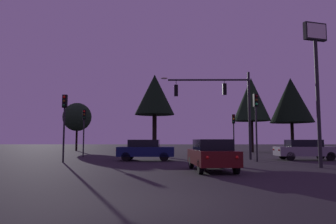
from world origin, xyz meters
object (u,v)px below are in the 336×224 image
at_px(tree_behind_sign, 291,100).
at_px(tree_right_cluster, 155,95).
at_px(traffic_light_corner_right, 234,126).
at_px(store_sign_illuminated, 316,62).
at_px(traffic_light_median, 256,114).
at_px(tree_center_horizon, 251,99).
at_px(traffic_light_far_side, 64,114).
at_px(car_crossing_left, 305,149).
at_px(traffic_signal_mast_arm, 223,99).
at_px(tree_left_far, 77,117).
at_px(traffic_light_corner_left, 84,123).
at_px(car_crossing_right, 146,150).
at_px(car_nearside_lane, 212,154).

xyz_separation_m(tree_behind_sign, tree_right_cluster, (-17.00, -9.28, -0.70)).
height_order(traffic_light_corner_right, store_sign_illuminated, store_sign_illuminated).
relative_size(traffic_light_median, tree_behind_sign, 0.50).
height_order(tree_center_horizon, tree_right_cluster, tree_center_horizon).
distance_m(traffic_light_median, tree_right_cluster, 11.41).
height_order(traffic_light_far_side, car_crossing_left, traffic_light_far_side).
height_order(traffic_signal_mast_arm, tree_left_far, traffic_signal_mast_arm).
bearing_deg(store_sign_illuminated, traffic_light_corner_right, 97.90).
bearing_deg(car_crossing_left, traffic_light_far_side, -172.10).
bearing_deg(tree_center_horizon, tree_right_cluster, -143.14).
xyz_separation_m(traffic_light_far_side, store_sign_illuminated, (15.33, -4.08, 2.58)).
relative_size(car_crossing_left, tree_left_far, 0.66).
distance_m(traffic_signal_mast_arm, car_crossing_left, 7.19).
bearing_deg(tree_behind_sign, tree_left_far, 170.44).
bearing_deg(car_crossing_left, tree_behind_sign, 71.02).
distance_m(traffic_light_median, tree_left_far, 29.46).
xyz_separation_m(traffic_light_corner_left, tree_right_cluster, (6.25, 2.05, 2.87)).
height_order(traffic_light_median, store_sign_illuminated, store_sign_illuminated).
bearing_deg(store_sign_illuminated, tree_right_cluster, 126.61).
relative_size(car_crossing_right, tree_left_far, 0.62).
relative_size(traffic_signal_mast_arm, store_sign_illuminated, 0.87).
relative_size(traffic_light_corner_right, tree_center_horizon, 0.43).
distance_m(car_nearside_lane, tree_behind_sign, 28.12).
relative_size(store_sign_illuminated, tree_left_far, 1.18).
bearing_deg(tree_center_horizon, traffic_light_median, -104.31).
height_order(traffic_light_corner_left, car_crossing_right, traffic_light_corner_left).
xyz_separation_m(traffic_light_corner_right, traffic_light_median, (-0.26, -8.67, 0.47)).
height_order(car_nearside_lane, tree_center_horizon, tree_center_horizon).
bearing_deg(traffic_light_corner_right, traffic_signal_mast_arm, -108.88).
distance_m(traffic_signal_mast_arm, traffic_light_corner_right, 6.70).
bearing_deg(store_sign_illuminated, car_crossing_right, 149.49).
height_order(traffic_light_median, car_crossing_left, traffic_light_median).
distance_m(traffic_signal_mast_arm, store_sign_illuminated, 8.28).
height_order(car_nearside_lane, car_crossing_left, same).
bearing_deg(traffic_light_corner_left, traffic_light_far_side, -85.84).
bearing_deg(car_crossing_left, store_sign_illuminated, -107.52).
relative_size(traffic_light_corner_right, traffic_light_median, 0.85).
bearing_deg(tree_right_cluster, tree_left_far, 129.57).
xyz_separation_m(traffic_light_median, car_nearside_lane, (-4.04, -6.41, -2.54)).
height_order(traffic_light_corner_left, tree_right_cluster, tree_right_cluster).
xyz_separation_m(traffic_signal_mast_arm, traffic_light_far_side, (-11.40, -3.13, -1.48)).
xyz_separation_m(traffic_light_median, car_crossing_left, (4.15, 1.86, -2.53)).
bearing_deg(traffic_light_corner_left, tree_behind_sign, 25.99).
height_order(traffic_light_corner_right, car_crossing_right, traffic_light_corner_right).
distance_m(traffic_signal_mast_arm, tree_left_far, 26.28).
xyz_separation_m(tree_center_horizon, tree_right_cluster, (-11.83, -8.87, -0.75)).
height_order(traffic_signal_mast_arm, store_sign_illuminated, store_sign_illuminated).
distance_m(traffic_light_corner_left, store_sign_illuminated, 19.37).
height_order(traffic_signal_mast_arm, tree_right_cluster, tree_right_cluster).
xyz_separation_m(tree_behind_sign, tree_left_far, (-28.67, 4.83, -1.79)).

